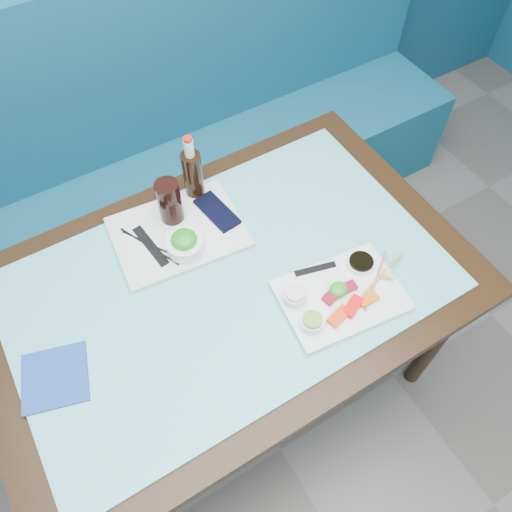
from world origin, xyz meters
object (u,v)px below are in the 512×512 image
cola_glass (170,202)px  sashimi_plate (341,296)px  cola_bottle_body (193,176)px  dining_table (229,296)px  blue_napkin (55,377)px  serving_tray (178,232)px  seaweed_bowl (185,245)px  booth_bench (137,184)px

cola_glass → sashimi_plate: bearing=-60.1°
cola_bottle_body → dining_table: bearing=-101.8°
sashimi_plate → blue_napkin: sashimi_plate is taller
serving_tray → cola_bottle_body: bearing=49.7°
seaweed_bowl → cola_bottle_body: bearing=56.0°
sashimi_plate → cola_bottle_body: size_ratio=1.93×
cola_glass → blue_napkin: 0.58m
serving_tray → cola_glass: 0.10m
booth_bench → sashimi_plate: booth_bench is taller
serving_tray → cola_glass: cola_glass is taller
booth_bench → cola_bottle_body: booth_bench is taller
seaweed_bowl → cola_bottle_body: cola_bottle_body is taller
seaweed_bowl → cola_glass: cola_glass is taller
dining_table → cola_bottle_body: size_ratio=8.04×
seaweed_bowl → cola_glass: size_ratio=0.75×
booth_bench → seaweed_bowl: 0.81m
dining_table → serving_tray: size_ratio=3.63×
cola_glass → blue_napkin: (-0.48, -0.31, -0.09)m
sashimi_plate → cola_glass: bearing=126.9°
seaweed_bowl → blue_napkin: bearing=-159.1°
sashimi_plate → seaweed_bowl: bearing=136.9°
booth_bench → dining_table: size_ratio=2.14×
booth_bench → blue_napkin: booth_bench is taller
sashimi_plate → serving_tray: (-0.29, 0.44, -0.00)m
sashimi_plate → seaweed_bowl: (-0.30, 0.36, 0.03)m
blue_napkin → sashimi_plate: bearing=-13.5°
dining_table → booth_bench: bearing=90.0°
booth_bench → dining_table: 0.89m
serving_tray → blue_napkin: serving_tray is taller
seaweed_bowl → cola_bottle_body: 0.23m
cola_bottle_body → blue_napkin: bearing=-148.2°
serving_tray → blue_napkin: (-0.47, -0.25, -0.00)m
serving_tray → cola_bottle_body: 0.18m
seaweed_bowl → sashimi_plate: bearing=-50.0°
seaweed_bowl → cola_bottle_body: size_ratio=0.64×
cola_glass → dining_table: bearing=-82.5°
booth_bench → sashimi_plate: 1.15m
dining_table → seaweed_bowl: 0.21m
cola_bottle_body → blue_napkin: cola_bottle_body is taller
sashimi_plate → serving_tray: bearing=130.8°
cola_bottle_body → cola_glass: bearing=-151.3°
dining_table → sashimi_plate: size_ratio=4.17×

